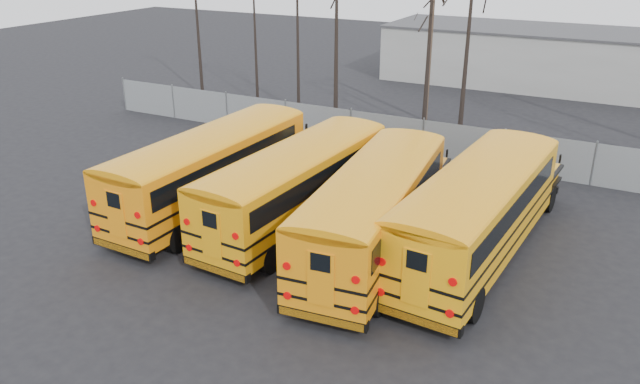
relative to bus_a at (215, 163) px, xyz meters
The scene contains 14 objects.
ground 6.21m from the bus_a, 21.28° to the right, with size 120.00×120.00×0.00m, color black.
fence 11.33m from the bus_a, 60.92° to the left, with size 40.00×0.04×2.00m, color gray.
distant_building 30.79m from the bus_a, 75.93° to the left, with size 22.00×8.00×4.00m, color #AFAFAA.
bus_a is the anchor object (origin of this frame).
bus_b 3.86m from the bus_a, ahead, with size 3.40×11.77×3.25m.
bus_c 7.39m from the bus_a, ahead, with size 3.93×12.06×3.32m.
bus_d 10.65m from the bus_a, ahead, with size 3.65×12.34×3.41m.
utility_pole_left 17.06m from the bus_a, 78.38° to the left, with size 1.66×0.43×9.36m.
tree_0 20.16m from the bus_a, 129.37° to the left, with size 0.26×0.26×12.63m, color black.
tree_1 17.66m from the bus_a, 117.47° to the left, with size 0.26×0.26×10.59m, color black.
tree_2 15.64m from the bus_a, 106.45° to the left, with size 0.26×0.26×13.00m, color black.
tree_3 12.28m from the bus_a, 91.44° to the left, with size 0.26×0.26×11.77m, color black.
tree_4 14.27m from the bus_a, 71.45° to the left, with size 0.26×0.26×10.51m, color black.
tree_5 14.88m from the bus_a, 62.71° to the left, with size 0.26×0.26×11.93m, color black.
Camera 1 is at (9.33, -16.89, 10.58)m, focal length 35.00 mm.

